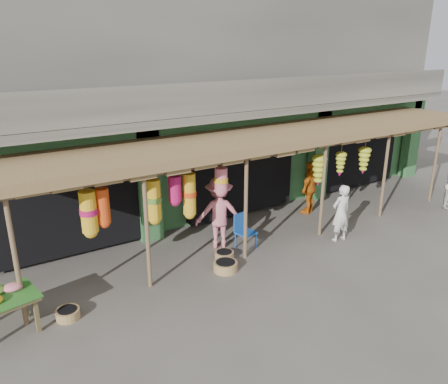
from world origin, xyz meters
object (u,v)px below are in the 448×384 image
person_front (341,213)px  person_shopper (219,213)px  person_vendor (310,187)px  blue_chair (244,229)px

person_front → person_shopper: 3.21m
person_front → person_vendor: bearing=-106.3°
blue_chair → person_vendor: (3.08, 0.90, 0.31)m
person_front → person_vendor: (0.68, 1.90, 0.05)m
person_vendor → person_front: bearing=47.4°
blue_chair → person_vendor: bearing=6.8°
person_vendor → person_shopper: (-3.56, -0.50, 0.10)m
person_front → person_shopper: person_shopper is taller
person_vendor → person_shopper: 3.60m
blue_chair → person_shopper: 0.75m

